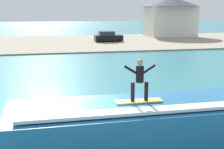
{
  "coord_description": "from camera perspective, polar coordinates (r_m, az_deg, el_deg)",
  "views": [
    {
      "loc": [
        -1.82,
        -11.69,
        5.33
      ],
      "look_at": [
        1.65,
        4.21,
        1.89
      ],
      "focal_mm": 49.57,
      "sensor_mm": 36.0,
      "label": 1
    }
  ],
  "objects": [
    {
      "name": "surfer",
      "position": [
        12.39,
        5.14,
        -0.59
      ],
      "size": [
        1.31,
        0.32,
        1.72
      ],
      "color": "black",
      "rests_on": "surfboard"
    },
    {
      "name": "shoreline_bank",
      "position": [
        50.49,
        -10.22,
        5.8
      ],
      "size": [
        120.0,
        25.23,
        0.19
      ],
      "color": "gray",
      "rests_on": "ground_plane"
    },
    {
      "name": "ground_plane",
      "position": [
        12.98,
        -3.22,
        -12.32
      ],
      "size": [
        260.0,
        260.0,
        0.0
      ],
      "primitive_type": "plane",
      "color": "teal"
    },
    {
      "name": "house_gabled_white",
      "position": [
        62.16,
        10.65,
        10.98
      ],
      "size": [
        11.02,
        11.02,
        7.83
      ],
      "color": "silver",
      "rests_on": "ground_plane"
    },
    {
      "name": "surfboard",
      "position": [
        12.7,
        4.93,
        -4.9
      ],
      "size": [
        1.94,
        0.52,
        0.06
      ],
      "color": "#EAD159",
      "rests_on": "wave_crest"
    },
    {
      "name": "car_far_shore",
      "position": [
        50.42,
        -0.73,
        6.95
      ],
      "size": [
        4.49,
        2.31,
        1.86
      ],
      "color": "black",
      "rests_on": "ground_plane"
    },
    {
      "name": "wave_crest",
      "position": [
        13.07,
        3.93,
        -8.52
      ],
      "size": [
        10.32,
        3.62,
        1.63
      ],
      "color": "teal",
      "rests_on": "ground_plane"
    }
  ]
}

